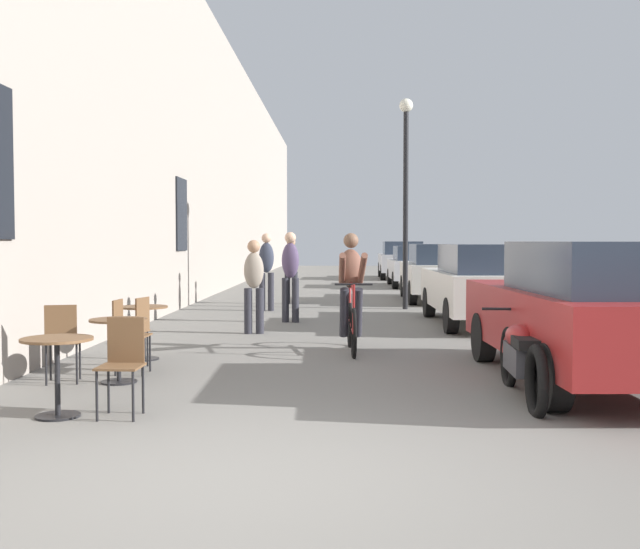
% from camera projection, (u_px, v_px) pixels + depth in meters
% --- Properties ---
extents(ground_plane, '(88.00, 88.00, 0.00)m').
position_uv_depth(ground_plane, '(258.00, 478.00, 5.05)').
color(ground_plane, slate).
extents(building_facade_left, '(0.54, 68.00, 8.27)m').
position_uv_depth(building_facade_left, '(182.00, 140.00, 18.94)').
color(building_facade_left, gray).
rests_on(building_facade_left, ground_plane).
extents(cafe_table_near, '(0.64, 0.64, 0.72)m').
position_uv_depth(cafe_table_near, '(57.00, 360.00, 6.78)').
color(cafe_table_near, black).
rests_on(cafe_table_near, ground_plane).
extents(cafe_chair_near_toward_street, '(0.38, 0.38, 0.89)m').
position_uv_depth(cafe_chair_near_toward_street, '(123.00, 359.00, 6.84)').
color(cafe_chair_near_toward_street, black).
rests_on(cafe_chair_near_toward_street, ground_plane).
extents(cafe_table_mid, '(0.64, 0.64, 0.72)m').
position_uv_depth(cafe_table_mid, '(118.00, 337.00, 8.43)').
color(cafe_table_mid, black).
rests_on(cafe_table_mid, ground_plane).
extents(cafe_chair_mid_toward_street, '(0.39, 0.39, 0.89)m').
position_uv_depth(cafe_chair_mid_toward_street, '(126.00, 331.00, 9.01)').
color(cafe_chair_mid_toward_street, black).
rests_on(cafe_chair_mid_toward_street, ground_plane).
extents(cafe_chair_mid_toward_wall, '(0.46, 0.46, 0.89)m').
position_uv_depth(cafe_chair_mid_toward_wall, '(62.00, 338.00, 8.37)').
color(cafe_chair_mid_toward_wall, black).
rests_on(cafe_chair_mid_toward_wall, ground_plane).
extents(cafe_table_far, '(0.64, 0.64, 0.72)m').
position_uv_depth(cafe_table_far, '(144.00, 321.00, 10.09)').
color(cafe_table_far, black).
rests_on(cafe_table_far, ground_plane).
extents(cafe_chair_far_toward_street, '(0.45, 0.45, 0.89)m').
position_uv_depth(cafe_chair_far_toward_street, '(135.00, 327.00, 9.39)').
color(cafe_chair_far_toward_street, black).
rests_on(cafe_chair_far_toward_street, ground_plane).
extents(cyclist_on_bicycle, '(0.52, 1.76, 1.74)m').
position_uv_depth(cyclist_on_bicycle, '(351.00, 295.00, 10.89)').
color(cyclist_on_bicycle, black).
rests_on(cyclist_on_bicycle, ground_plane).
extents(pedestrian_near, '(0.36, 0.27, 1.61)m').
position_uv_depth(pedestrian_near, '(254.00, 281.00, 12.90)').
color(pedestrian_near, '#26262D').
rests_on(pedestrian_near, ground_plane).
extents(pedestrian_mid, '(0.37, 0.28, 1.77)m').
position_uv_depth(pedestrian_mid, '(290.00, 271.00, 14.71)').
color(pedestrian_mid, '#26262D').
rests_on(pedestrian_mid, ground_plane).
extents(pedestrian_far, '(0.35, 0.25, 1.77)m').
position_uv_depth(pedestrian_far, '(266.00, 267.00, 17.15)').
color(pedestrian_far, '#26262D').
rests_on(pedestrian_far, ground_plane).
extents(pedestrian_furthest, '(0.38, 0.30, 1.68)m').
position_uv_depth(pedestrian_furthest, '(291.00, 267.00, 19.04)').
color(pedestrian_furthest, '#26262D').
rests_on(pedestrian_furthest, ground_plane).
extents(street_lamp, '(0.32, 0.32, 4.90)m').
position_uv_depth(street_lamp, '(406.00, 176.00, 17.50)').
color(street_lamp, black).
rests_on(street_lamp, ground_plane).
extents(parked_car_nearest, '(2.00, 4.51, 1.59)m').
position_uv_depth(parked_car_nearest, '(592.00, 311.00, 8.32)').
color(parked_car_nearest, maroon).
rests_on(parked_car_nearest, ground_plane).
extents(parked_car_second, '(1.87, 4.34, 1.54)m').
position_uv_depth(parked_car_second, '(483.00, 283.00, 14.19)').
color(parked_car_second, beige).
rests_on(parked_car_second, ground_plane).
extents(parked_car_third, '(1.84, 4.29, 1.52)m').
position_uv_depth(parked_car_third, '(439.00, 271.00, 19.96)').
color(parked_car_third, beige).
rests_on(parked_car_third, ground_plane).
extents(parked_car_fourth, '(1.71, 4.02, 1.43)m').
position_uv_depth(parked_car_fourth, '(414.00, 266.00, 26.28)').
color(parked_car_fourth, '#B7B7BC').
rests_on(parked_car_fourth, ground_plane).
extents(parked_car_fifth, '(1.95, 4.49, 1.58)m').
position_uv_depth(parked_car_fifth, '(402.00, 259.00, 31.96)').
color(parked_car_fifth, '#B7B7BC').
rests_on(parked_car_fifth, ground_plane).
extents(parked_motorcycle, '(0.62, 2.15, 0.92)m').
position_uv_depth(parked_motorcycle, '(522.00, 359.00, 7.59)').
color(parked_motorcycle, black).
rests_on(parked_motorcycle, ground_plane).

